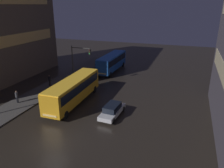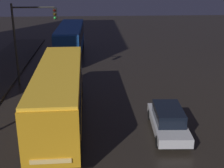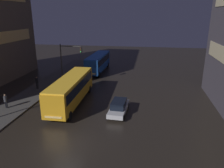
# 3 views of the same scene
# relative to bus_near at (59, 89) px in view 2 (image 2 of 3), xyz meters

# --- Properties ---
(bus_near) EXTENTS (2.81, 11.55, 3.37)m
(bus_near) POSITION_rel_bus_near_xyz_m (0.00, 0.00, 0.00)
(bus_near) COLOR orange
(bus_near) RESTS_ON ground
(bus_far) EXTENTS (2.67, 10.58, 3.32)m
(bus_far) POSITION_rel_bus_near_xyz_m (-0.37, 16.15, -0.03)
(bus_far) COLOR #194793
(bus_far) RESTS_ON ground
(car_taxi) EXTENTS (1.97, 4.74, 1.49)m
(car_taxi) POSITION_rel_bus_near_xyz_m (6.13, -1.74, -1.32)
(car_taxi) COLOR #B7B7BC
(car_taxi) RESTS_ON ground
(traffic_light_main) EXTENTS (3.43, 0.35, 6.41)m
(traffic_light_main) POSITION_rel_bus_near_xyz_m (-2.86, 7.10, 2.26)
(traffic_light_main) COLOR #2D2D2D
(traffic_light_main) RESTS_ON ground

